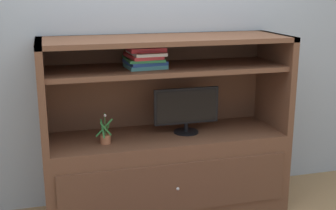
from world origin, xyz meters
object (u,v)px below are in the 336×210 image
(media_console, at_px, (166,155))
(potted_plant, at_px, (105,138))
(tv_monitor, at_px, (186,109))
(magazine_stack, at_px, (145,57))

(media_console, relative_size, potted_plant, 8.09)
(potted_plant, bearing_deg, tv_monitor, 7.31)
(media_console, distance_m, magazine_stack, 0.81)
(potted_plant, bearing_deg, magazine_stack, 14.79)
(media_console, height_order, tv_monitor, media_console)
(media_console, distance_m, tv_monitor, 0.41)
(potted_plant, bearing_deg, media_console, 10.46)
(media_console, height_order, potted_plant, media_console)
(potted_plant, distance_m, magazine_stack, 0.66)
(media_console, relative_size, tv_monitor, 3.61)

